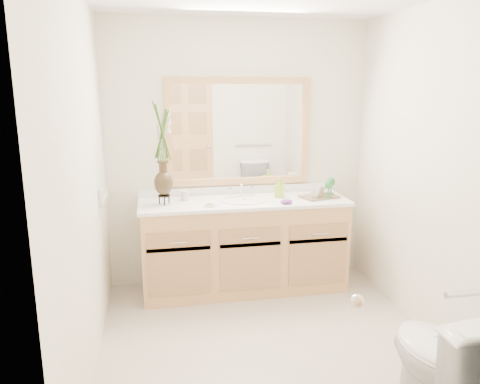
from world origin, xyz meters
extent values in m
plane|color=beige|center=(0.00, 0.00, 0.00)|extent=(2.60, 2.60, 0.00)
cube|color=white|center=(0.00, 1.30, 1.20)|extent=(2.40, 0.02, 2.40)
cube|color=white|center=(0.00, -1.30, 1.20)|extent=(2.40, 0.02, 2.40)
cube|color=white|center=(-1.20, 0.00, 1.20)|extent=(0.02, 2.60, 2.40)
cube|color=white|center=(1.20, 0.00, 1.20)|extent=(0.02, 2.60, 2.40)
cube|color=#DAB16A|center=(0.00, 1.01, 0.40)|extent=(1.80, 0.55, 0.80)
cube|color=white|center=(0.00, 1.01, 0.82)|extent=(1.84, 0.57, 0.03)
ellipsoid|color=white|center=(0.00, 0.99, 0.78)|extent=(0.38, 0.30, 0.12)
cylinder|color=silver|center=(0.00, 1.17, 0.89)|extent=(0.02, 0.02, 0.11)
cylinder|color=silver|center=(-0.10, 1.17, 0.87)|extent=(0.02, 0.02, 0.08)
cylinder|color=silver|center=(0.10, 1.17, 0.87)|extent=(0.02, 0.02, 0.08)
cube|color=white|center=(0.00, 1.28, 1.41)|extent=(1.20, 0.01, 0.85)
cube|color=#DAB16A|center=(0.00, 1.28, 1.86)|extent=(1.32, 0.04, 0.06)
cube|color=#DAB16A|center=(0.00, 1.28, 0.95)|extent=(1.32, 0.04, 0.06)
cube|color=#DAB16A|center=(-0.63, 1.28, 1.41)|extent=(0.06, 0.04, 0.85)
cube|color=#DAB16A|center=(0.63, 1.28, 1.41)|extent=(0.06, 0.04, 0.85)
cube|color=white|center=(-1.19, 0.76, 0.98)|extent=(0.02, 0.12, 0.12)
cube|color=#DAB16A|center=(-0.30, -1.29, 1.00)|extent=(0.80, 0.03, 2.00)
imported|color=white|center=(0.70, -0.92, 0.37)|extent=(0.42, 0.75, 0.74)
cylinder|color=black|center=(-0.70, 1.00, 0.91)|extent=(0.10, 0.10, 0.01)
ellipsoid|color=#302415|center=(-0.70, 1.00, 1.01)|extent=(0.16, 0.16, 0.21)
cylinder|color=#302415|center=(-0.70, 1.00, 1.15)|extent=(0.07, 0.07, 0.09)
cylinder|color=#4C7A33|center=(-0.70, 1.00, 1.39)|extent=(0.06, 0.06, 0.38)
cylinder|color=beige|center=(-0.51, 1.11, 0.87)|extent=(0.07, 0.07, 0.09)
cylinder|color=beige|center=(-0.32, 0.86, 0.84)|extent=(0.11, 0.11, 0.01)
cube|color=beige|center=(-0.32, 0.86, 0.85)|extent=(0.07, 0.05, 0.02)
imported|color=#8ECD30|center=(0.34, 1.06, 0.91)|extent=(0.10, 0.10, 0.16)
ellipsoid|color=#5D2673|center=(0.33, 0.82, 0.85)|extent=(0.11, 0.10, 0.04)
cube|color=brown|center=(0.69, 0.99, 0.84)|extent=(0.37, 0.30, 0.02)
imported|color=beige|center=(0.63, 0.94, 0.90)|extent=(0.12, 0.11, 0.10)
imported|color=beige|center=(0.71, 1.04, 0.89)|extent=(0.11, 0.10, 0.09)
cylinder|color=#256F32|center=(0.75, 0.93, 0.85)|extent=(0.07, 0.07, 0.01)
cylinder|color=#256F32|center=(0.75, 0.93, 0.90)|extent=(0.01, 0.01, 0.10)
ellipsoid|color=#256F32|center=(0.75, 0.93, 0.96)|extent=(0.07, 0.07, 0.08)
cylinder|color=#256F32|center=(0.82, 1.04, 0.85)|extent=(0.07, 0.07, 0.01)
cylinder|color=#256F32|center=(0.82, 1.04, 0.90)|extent=(0.01, 0.01, 0.10)
ellipsoid|color=#256F32|center=(0.82, 1.04, 0.96)|extent=(0.07, 0.07, 0.08)
camera|label=1|loc=(-0.78, -2.91, 1.83)|focal=35.00mm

